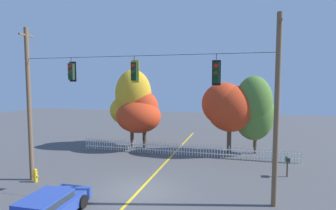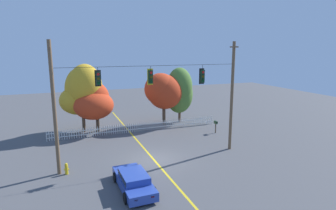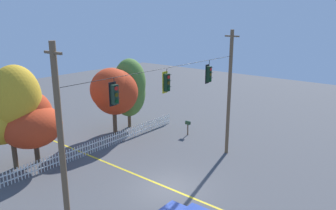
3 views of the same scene
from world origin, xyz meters
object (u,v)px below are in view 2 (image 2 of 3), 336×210
at_px(autumn_oak_far_east, 163,91).
at_px(parked_car, 134,180).
at_px(autumn_maple_far_west, 179,91).
at_px(traffic_signal_northbound_primary, 98,78).
at_px(fire_hydrant, 66,169).
at_px(roadside_mailbox, 216,123).
at_px(autumn_maple_mid, 94,103).
at_px(traffic_signal_westbound_side, 151,77).
at_px(autumn_maple_near_fence, 82,92).
at_px(traffic_signal_eastbound_side, 202,76).

height_order(autumn_oak_far_east, parked_car, autumn_oak_far_east).
relative_size(autumn_maple_far_west, parked_car, 1.41).
height_order(traffic_signal_northbound_primary, fire_hydrant, traffic_signal_northbound_primary).
bearing_deg(parked_car, roadside_mailbox, 38.37).
distance_m(traffic_signal_northbound_primary, autumn_maple_far_west, 14.61).
distance_m(autumn_maple_mid, fire_hydrant, 10.35).
relative_size(traffic_signal_westbound_side, roadside_mailbox, 1.10).
xyz_separation_m(autumn_maple_near_fence, fire_hydrant, (-2.01, -10.31, -3.80)).
bearing_deg(autumn_maple_far_west, traffic_signal_eastbound_side, -103.06).
height_order(traffic_signal_eastbound_side, roadside_mailbox, traffic_signal_eastbound_side).
height_order(traffic_signal_eastbound_side, autumn_maple_far_west, traffic_signal_eastbound_side).
distance_m(fire_hydrant, roadside_mailbox, 15.52).
distance_m(autumn_oak_far_east, parked_car, 15.62).
height_order(autumn_oak_far_east, autumn_maple_far_west, autumn_maple_far_west).
height_order(traffic_signal_westbound_side, parked_car, traffic_signal_westbound_side).
height_order(traffic_signal_northbound_primary, autumn_maple_far_west, traffic_signal_northbound_primary).
height_order(autumn_maple_mid, autumn_oak_far_east, autumn_oak_far_east).
bearing_deg(autumn_maple_far_west, traffic_signal_northbound_primary, -136.51).
bearing_deg(traffic_signal_westbound_side, traffic_signal_eastbound_side, 0.00).
height_order(traffic_signal_northbound_primary, traffic_signal_westbound_side, same).
height_order(traffic_signal_northbound_primary, parked_car, traffic_signal_northbound_primary).
distance_m(autumn_maple_near_fence, fire_hydrant, 11.17).
distance_m(autumn_oak_far_east, roadside_mailbox, 6.97).
height_order(traffic_signal_westbound_side, autumn_oak_far_east, traffic_signal_westbound_side).
bearing_deg(autumn_oak_far_east, fire_hydrant, -137.75).
bearing_deg(parked_car, autumn_maple_near_fence, 97.35).
bearing_deg(traffic_signal_eastbound_side, autumn_maple_near_fence, 130.58).
bearing_deg(fire_hydrant, traffic_signal_eastbound_side, 1.48).
relative_size(autumn_maple_near_fence, autumn_maple_mid, 1.35).
bearing_deg(autumn_maple_mid, traffic_signal_northbound_primary, -93.80).
relative_size(traffic_signal_eastbound_side, autumn_maple_mid, 0.29).
bearing_deg(traffic_signal_westbound_side, traffic_signal_northbound_primary, -179.99).
xyz_separation_m(autumn_maple_near_fence, roadside_mailbox, (12.73, -5.48, -3.16)).
bearing_deg(autumn_maple_far_west, autumn_maple_mid, -176.13).
distance_m(traffic_signal_northbound_primary, parked_car, 7.35).
relative_size(traffic_signal_northbound_primary, autumn_oak_far_east, 0.23).
bearing_deg(roadside_mailbox, autumn_maple_mid, 158.25).
height_order(autumn_maple_mid, autumn_maple_far_west, autumn_maple_far_west).
xyz_separation_m(parked_car, fire_hydrant, (-3.83, 3.80, -0.20)).
height_order(autumn_maple_near_fence, parked_car, autumn_maple_near_fence).
height_order(traffic_signal_eastbound_side, fire_hydrant, traffic_signal_eastbound_side).
bearing_deg(autumn_maple_near_fence, fire_hydrant, -101.02).
bearing_deg(autumn_maple_mid, traffic_signal_westbound_side, -70.86).
distance_m(autumn_maple_mid, roadside_mailbox, 12.70).
distance_m(traffic_signal_westbound_side, autumn_maple_far_west, 12.19).
bearing_deg(parked_car, fire_hydrant, 135.20).
height_order(traffic_signal_westbound_side, fire_hydrant, traffic_signal_westbound_side).
distance_m(traffic_signal_eastbound_side, autumn_maple_mid, 12.31).
relative_size(autumn_maple_far_west, fire_hydrant, 7.94).
bearing_deg(autumn_maple_mid, autumn_maple_near_fence, 142.62).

